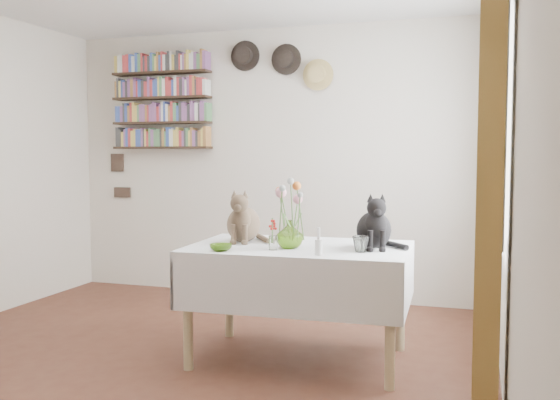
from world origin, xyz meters
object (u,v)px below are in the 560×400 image
(dining_table, at_px, (299,274))
(bookshelf_unit, at_px, (162,102))
(black_cat, at_px, (374,220))
(flower_vase, at_px, (290,234))
(tabby_cat, at_px, (244,215))

(dining_table, bearing_deg, bookshelf_unit, 138.84)
(black_cat, bearing_deg, dining_table, 170.28)
(black_cat, xyz_separation_m, flower_vase, (-0.50, -0.17, -0.09))
(tabby_cat, bearing_deg, dining_table, -20.19)
(dining_table, distance_m, bookshelf_unit, 2.78)
(dining_table, bearing_deg, flower_vase, -103.85)
(dining_table, height_order, black_cat, black_cat)
(bookshelf_unit, bearing_deg, dining_table, -41.16)
(flower_vase, bearing_deg, black_cat, 18.63)
(dining_table, relative_size, flower_vase, 8.05)
(black_cat, relative_size, bookshelf_unit, 0.36)
(dining_table, distance_m, black_cat, 0.60)
(dining_table, bearing_deg, black_cat, 5.87)
(tabby_cat, height_order, bookshelf_unit, bookshelf_unit)
(black_cat, distance_m, bookshelf_unit, 2.96)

